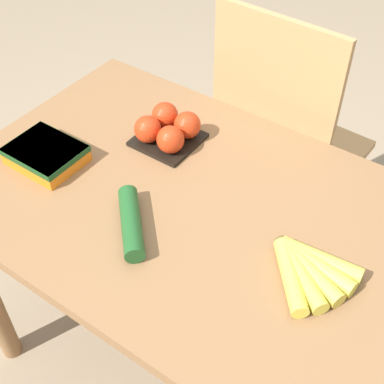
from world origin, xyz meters
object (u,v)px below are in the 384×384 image
at_px(tomato_pack, 168,129).
at_px(chair, 283,146).
at_px(carrot_bag, 46,153).
at_px(banana_bunch, 307,269).
at_px(cucumber_near, 131,223).

bearing_deg(tomato_pack, chair, 71.71).
bearing_deg(carrot_bag, tomato_pack, 50.35).
xyz_separation_m(chair, banana_bunch, (0.34, -0.59, 0.25)).
distance_m(tomato_pack, cucumber_near, 0.31).
distance_m(chair, carrot_bag, 0.77).
xyz_separation_m(chair, cucumber_near, (-0.02, -0.70, 0.25)).
bearing_deg(tomato_pack, banana_bunch, -20.46).
height_order(chair, carrot_bag, chair).
height_order(chair, banana_bunch, chair).
bearing_deg(carrot_bag, chair, 63.02).
xyz_separation_m(banana_bunch, carrot_bag, (-0.67, -0.06, 0.01)).
bearing_deg(cucumber_near, chair, 88.34).
relative_size(tomato_pack, cucumber_near, 0.92).
height_order(tomato_pack, cucumber_near, tomato_pack).
relative_size(tomato_pack, carrot_bag, 0.88).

